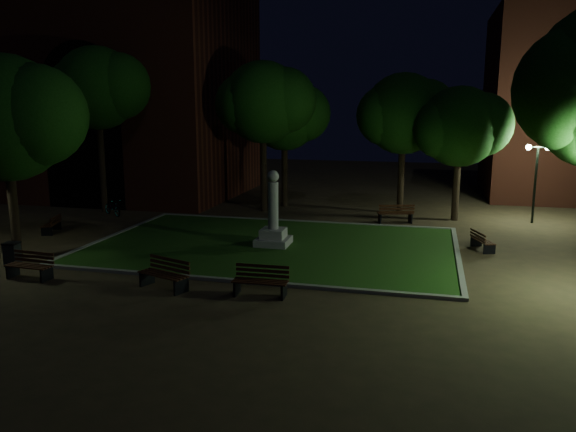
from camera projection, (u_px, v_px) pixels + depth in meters
name	position (u px, v px, depth m)	size (l,w,h in m)	color
ground	(260.00, 259.00, 22.15)	(80.00, 80.00, 0.00)	#3F301E
lawn	(273.00, 246.00, 24.04)	(15.00, 10.00, 0.08)	#224A12
lawn_kerb	(273.00, 245.00, 24.04)	(15.40, 10.40, 0.12)	slate
monument	(273.00, 225.00, 23.86)	(1.40, 1.40, 3.20)	gray
building_main	(93.00, 83.00, 37.62)	(20.00, 12.00, 15.00)	#522014
tree_west	(7.00, 118.00, 21.16)	(5.92, 4.83, 7.89)	black
tree_north_wl	(265.00, 102.00, 30.91)	(5.56, 4.54, 8.37)	black
tree_north_er	(405.00, 114.00, 30.39)	(5.40, 4.41, 7.70)	black
tree_ne	(462.00, 127.00, 28.57)	(5.04, 4.11, 6.93)	black
tree_nw	(99.00, 88.00, 30.46)	(5.55, 4.53, 9.12)	black
tree_far_north	(286.00, 115.00, 32.55)	(5.04, 4.12, 7.43)	black
lamppost_nw	(124.00, 155.00, 32.47)	(1.18, 0.28, 4.42)	black
lamppost_ne	(536.00, 168.00, 28.26)	(1.18, 0.28, 4.01)	black
bench_near_left	(165.00, 275.00, 18.45)	(1.92, 1.21, 1.00)	black
bench_near_right	(261.00, 282.00, 17.78)	(1.77, 0.67, 0.96)	black
bench_west_near	(30.00, 266.00, 19.56)	(1.72, 0.70, 0.92)	black
bench_left_side	(52.00, 225.00, 26.58)	(0.94, 1.55, 0.81)	black
bench_right_side	(482.00, 241.00, 23.36)	(0.96, 1.54, 0.80)	black
bench_far_side	(395.00, 214.00, 28.71)	(1.92, 1.12, 1.00)	black
trash_bin	(12.00, 254.00, 21.08)	(0.60, 0.60, 0.90)	black
bicycle	(113.00, 207.00, 30.73)	(0.59, 1.69, 0.89)	black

